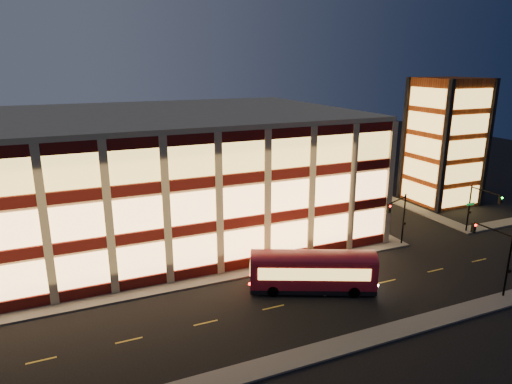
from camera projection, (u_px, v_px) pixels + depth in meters
name	position (u px, v px, depth m)	size (l,w,h in m)	color
ground	(207.00, 286.00, 42.51)	(200.00, 200.00, 0.00)	black
sidewalk_office_south	(173.00, 286.00, 42.22)	(54.00, 2.00, 0.15)	#514F4C
sidewalk_office_east	(323.00, 205.00, 66.29)	(2.00, 30.00, 0.15)	#514F4C
sidewalk_tower_south	(502.00, 223.00, 58.69)	(14.00, 2.00, 0.15)	#514F4C
sidewalk_tower_west	(384.00, 196.00, 70.50)	(2.00, 30.00, 0.15)	#514F4C
sidewalk_near	(265.00, 367.00, 31.02)	(100.00, 2.00, 0.15)	#514F4C
office_building	(139.00, 174.00, 54.32)	(50.45, 30.45, 14.50)	tan
stair_tower	(445.00, 142.00, 65.88)	(8.60, 8.60, 18.00)	#8C3814
traffic_signal_far	(399.00, 213.00, 50.09)	(3.79, 1.87, 6.00)	black
traffic_signal_right	(480.00, 203.00, 53.66)	(1.20, 4.37, 6.00)	black
traffic_signal_near	(495.00, 248.00, 40.64)	(0.32, 4.45, 6.00)	black
trolley_bus	(313.00, 269.00, 41.15)	(11.35, 7.22, 3.79)	maroon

